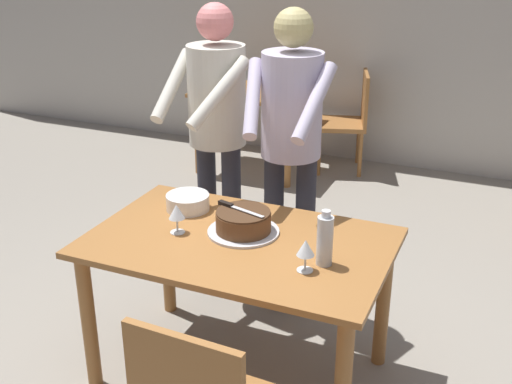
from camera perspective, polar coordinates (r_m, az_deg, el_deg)
name	(u,v)px	position (r m, az deg, el deg)	size (l,w,h in m)	color
ground_plane	(240,372)	(3.36, -1.39, -15.75)	(14.00, 14.00, 0.00)	gray
back_wall	(400,16)	(5.93, 12.74, 15.03)	(10.00, 0.12, 2.70)	#BCB7AD
main_dining_table	(239,263)	(3.01, -1.51, -6.31)	(1.39, 0.87, 0.75)	#9E6633
cake_on_platter	(243,223)	(2.99, -1.14, -2.76)	(0.34, 0.34, 0.11)	silver
cake_knife	(232,206)	(3.01, -2.18, -1.27)	(0.27, 0.10, 0.02)	silver
plate_stack	(188,202)	(3.26, -6.09, -0.89)	(0.22, 0.22, 0.08)	white
wine_glass_near	(306,249)	(2.66, 4.44, -5.07)	(0.08, 0.08, 0.14)	silver
wine_glass_far	(177,213)	(3.00, -7.09, -1.84)	(0.08, 0.08, 0.14)	silver
water_bottle	(325,240)	(2.71, 6.16, -4.26)	(0.07, 0.07, 0.25)	silver
person_cutting_cake	(291,133)	(3.38, 3.12, 5.24)	(0.46, 0.57, 1.72)	#2D2D38
person_standing_beside	(216,122)	(3.58, -3.55, 6.23)	(0.46, 0.57, 1.72)	#2D2D38
background_table	(254,109)	(5.74, -0.18, 7.45)	(1.00, 0.70, 0.74)	#9E6633
background_chair_1	(349,118)	(5.83, 8.32, 6.58)	(0.55, 0.55, 0.90)	#9E6633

